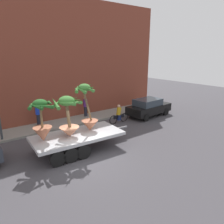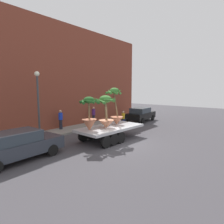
{
  "view_description": "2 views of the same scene",
  "coord_description": "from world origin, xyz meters",
  "views": [
    {
      "loc": [
        -4.99,
        -8.98,
        5.54
      ],
      "look_at": [
        3.23,
        1.98,
        1.64
      ],
      "focal_mm": 33.97,
      "sensor_mm": 36.0,
      "label": 1
    },
    {
      "loc": [
        -10.37,
        -7.5,
        3.79
      ],
      "look_at": [
        1.19,
        1.92,
        1.92
      ],
      "focal_mm": 30.6,
      "sensor_mm": 36.0,
      "label": 2
    }
  ],
  "objects": [
    {
      "name": "flatbed_trailer",
      "position": [
        -0.01,
        1.31,
        0.76
      ],
      "size": [
        6.17,
        2.72,
        0.98
      ],
      "color": "#B7BABF",
      "rests_on": "ground"
    },
    {
      "name": "pedestrian_near_gate",
      "position": [
        -0.28,
        6.62,
        1.04
      ],
      "size": [
        0.36,
        0.36,
        1.71
      ],
      "color": "black",
      "rests_on": "sidewalk"
    },
    {
      "name": "sidewalk",
      "position": [
        0.0,
        6.1,
        0.07
      ],
      "size": [
        24.0,
        2.2,
        0.15
      ],
      "primitive_type": "cube",
      "color": "gray",
      "rests_on": "ground"
    },
    {
      "name": "potted_palm_rear",
      "position": [
        1.04,
        1.41,
        2.16
      ],
      "size": [
        1.43,
        1.35,
        2.85
      ],
      "color": "#B26647",
      "rests_on": "flatbed_trailer"
    },
    {
      "name": "potted_palm_middle",
      "position": [
        -0.3,
        1.24,
        2.13
      ],
      "size": [
        1.66,
        1.72,
        2.32
      ],
      "color": "tan",
      "rests_on": "flatbed_trailer"
    },
    {
      "name": "potted_palm_front",
      "position": [
        -1.66,
        1.54,
        1.96
      ],
      "size": [
        1.37,
        1.31,
        2.26
      ],
      "color": "#B26647",
      "rests_on": "flatbed_trailer"
    },
    {
      "name": "ground_plane",
      "position": [
        0.0,
        0.0,
        0.0
      ],
      "size": [
        60.0,
        60.0,
        0.0
      ],
      "primitive_type": "plane",
      "color": "#423F44"
    },
    {
      "name": "cyclist",
      "position": [
        5.23,
        3.74,
        0.67
      ],
      "size": [
        1.84,
        0.34,
        1.54
      ],
      "color": "black",
      "rests_on": "ground"
    },
    {
      "name": "parked_car",
      "position": [
        8.5,
        3.6,
        0.83
      ],
      "size": [
        4.31,
        2.14,
        1.58
      ],
      "color": "black",
      "rests_on": "ground"
    },
    {
      "name": "pedestrian_far_left",
      "position": [
        3.75,
        6.49,
        1.04
      ],
      "size": [
        0.36,
        0.36,
        1.71
      ],
      "color": "black",
      "rests_on": "sidewalk"
    },
    {
      "name": "building_facade",
      "position": [
        0.0,
        7.8,
        4.85
      ],
      "size": [
        24.0,
        1.2,
        9.7
      ],
      "primitive_type": "cube",
      "color": "brown",
      "rests_on": "ground"
    }
  ]
}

